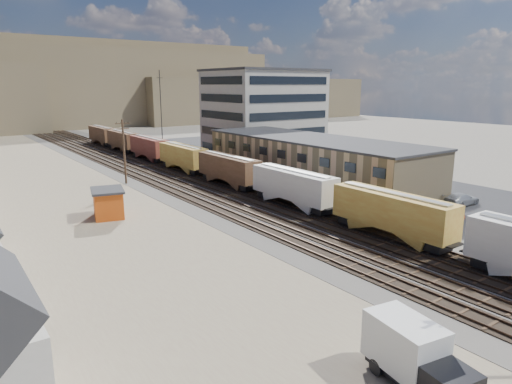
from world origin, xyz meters
TOP-DOWN VIEW (x-y plane):
  - ground at (0.00, 0.00)m, footprint 300.00×300.00m
  - ballast_bed at (0.00, 50.00)m, footprint 18.00×200.00m
  - dirt_yard at (-20.00, 40.00)m, footprint 24.00×180.00m
  - asphalt_lot at (22.00, 35.00)m, footprint 26.00×120.00m
  - rail_tracks at (-0.55, 50.00)m, footprint 11.40×200.00m
  - freight_train at (3.80, 38.98)m, footprint 3.00×119.74m
  - warehouse at (14.98, 25.00)m, footprint 12.40×40.40m
  - office_tower at (27.95, 54.95)m, footprint 22.60×18.60m
  - utility_pole_north at (-8.50, 42.00)m, footprint 2.20×0.32m
  - radio_mast at (6.00, 60.00)m, footprint 1.20×0.16m
  - hills_north at (0.17, 167.92)m, footprint 265.00×80.00m
  - box_truck at (-14.28, -14.69)m, footprint 3.26×6.49m
  - maintenance_shed at (-16.81, 25.08)m, footprint 4.54×5.30m
  - parked_car_red at (14.35, 1.67)m, footprint 3.39×4.77m
  - parked_car_silver at (21.65, 3.93)m, footprint 5.62×2.47m
  - parked_car_blue at (22.32, 51.47)m, footprint 4.90×6.35m
  - parked_car_far at (32.16, 53.37)m, footprint 2.83×4.55m

SIDE VIEW (x-z plane):
  - ground at x=0.00m, z-range 0.00..0.00m
  - dirt_yard at x=-20.00m, z-range 0.00..0.03m
  - asphalt_lot at x=22.00m, z-range 0.00..0.04m
  - ballast_bed at x=0.00m, z-range 0.00..0.06m
  - rail_tracks at x=-0.55m, z-range -0.01..0.23m
  - parked_car_far at x=32.16m, z-range 0.00..1.45m
  - parked_car_red at x=14.35m, z-range 0.00..1.51m
  - parked_car_blue at x=22.32m, z-range 0.00..1.60m
  - parked_car_silver at x=21.65m, z-range 0.00..1.61m
  - box_truck at x=-14.28m, z-range 0.03..3.34m
  - maintenance_shed at x=-16.81m, z-range 0.04..3.40m
  - freight_train at x=3.80m, z-range 0.56..5.02m
  - warehouse at x=14.98m, z-range 0.03..7.28m
  - utility_pole_north at x=-8.50m, z-range 0.30..10.30m
  - radio_mast at x=6.00m, z-range 0.12..18.12m
  - office_tower at x=27.95m, z-range 0.04..18.49m
  - hills_north at x=0.17m, z-range -1.90..30.10m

